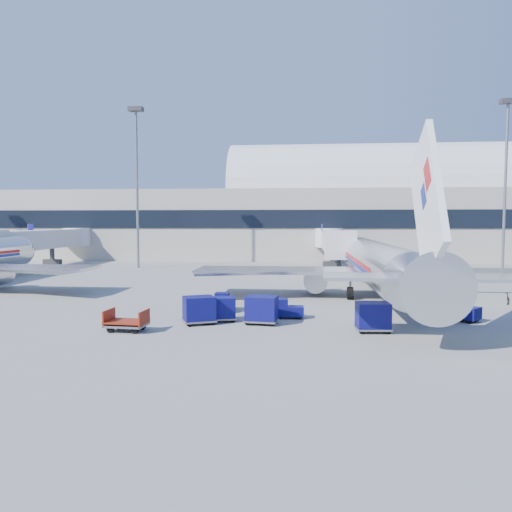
# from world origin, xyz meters

# --- Properties ---
(ground) EXTENTS (260.00, 260.00, 0.00)m
(ground) POSITION_xyz_m (0.00, 0.00, 0.00)
(ground) COLOR gray
(ground) RESTS_ON ground
(terminal) EXTENTS (170.00, 28.15, 21.00)m
(terminal) POSITION_xyz_m (-13.60, 55.96, 7.52)
(terminal) COLOR #B2AA9E
(terminal) RESTS_ON ground
(airliner_main) EXTENTS (32.00, 37.26, 12.07)m
(airliner_main) POSITION_xyz_m (10.00, 4.51, 2.93)
(airliner_main) COLOR silver
(airliner_main) RESTS_ON ground
(jetbridge_near) EXTENTS (4.40, 27.50, 6.25)m
(jetbridge_near) POSITION_xyz_m (7.60, 30.81, 3.93)
(jetbridge_near) COLOR silver
(jetbridge_near) RESTS_ON ground
(jetbridge_mid) EXTENTS (4.40, 27.50, 6.25)m
(jetbridge_mid) POSITION_xyz_m (-34.40, 30.81, 3.93)
(jetbridge_mid) COLOR silver
(jetbridge_mid) RESTS_ON ground
(mast_west) EXTENTS (2.00, 1.20, 22.60)m
(mast_west) POSITION_xyz_m (-20.00, 30.00, 14.79)
(mast_west) COLOR slate
(mast_west) RESTS_ON ground
(mast_east) EXTENTS (2.00, 1.20, 22.60)m
(mast_east) POSITION_xyz_m (30.00, 30.00, 14.79)
(mast_east) COLOR slate
(mast_east) RESTS_ON ground
(barrier_near) EXTENTS (3.00, 0.55, 0.90)m
(barrier_near) POSITION_xyz_m (18.00, 2.00, 0.45)
(barrier_near) COLOR #9E9E96
(barrier_near) RESTS_ON ground
(tug_lead) EXTENTS (2.11, 1.13, 1.34)m
(tug_lead) POSITION_xyz_m (2.32, -5.14, 0.61)
(tug_lead) COLOR #0B0A51
(tug_lead) RESTS_ON ground
(tug_right) EXTENTS (2.66, 2.58, 1.61)m
(tug_right) POSITION_xyz_m (13.80, -4.83, 0.74)
(tug_right) COLOR #0B0A51
(tug_right) RESTS_ON ground
(tug_left) EXTENTS (1.24, 2.29, 1.45)m
(tug_left) POSITION_xyz_m (-2.48, -3.00, 0.66)
(tug_left) COLOR #0B0A51
(tug_left) RESTS_ON ground
(cart_train_a) EXTENTS (2.24, 1.82, 1.82)m
(cart_train_a) POSITION_xyz_m (0.73, -7.28, 0.97)
(cart_train_a) COLOR #0B0A51
(cart_train_a) RESTS_ON ground
(cart_train_b) EXTENTS (2.12, 1.81, 1.61)m
(cart_train_b) POSITION_xyz_m (-2.00, -6.59, 0.86)
(cart_train_b) COLOR #0B0A51
(cart_train_b) RESTS_ON ground
(cart_train_c) EXTENTS (2.49, 2.25, 1.80)m
(cart_train_c) POSITION_xyz_m (-3.30, -7.66, 0.96)
(cart_train_c) COLOR #0B0A51
(cart_train_c) RESTS_ON ground
(cart_solo_near) EXTENTS (2.14, 1.70, 1.79)m
(cart_solo_near) POSITION_xyz_m (7.57, -8.98, 0.95)
(cart_solo_near) COLOR #0B0A51
(cart_solo_near) RESTS_ON ground
(cart_open_red) EXTENTS (2.51, 1.86, 0.64)m
(cart_open_red) POSITION_xyz_m (-7.23, -10.10, 0.46)
(cart_open_red) COLOR slate
(cart_open_red) RESTS_ON ground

